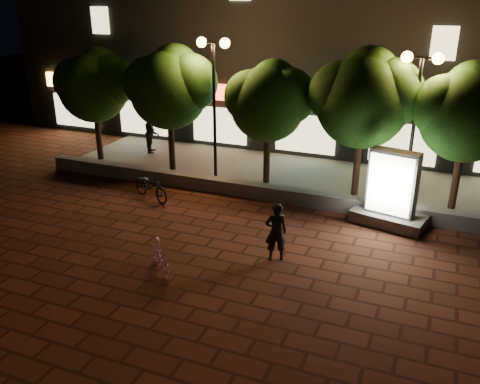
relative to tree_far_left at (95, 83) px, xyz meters
The scene contains 16 objects.
ground 9.43m from the tree_far_left, 38.18° to the right, with size 80.00×80.00×0.00m, color #56271B.
retaining_wall 7.72m from the tree_far_left, 11.89° to the right, with size 16.00×0.45×0.50m, color slate.
sidewalk 7.74m from the tree_far_left, ahead, with size 16.00×5.00×0.08m, color slate.
building_block 10.38m from the tree_far_left, 47.32° to the left, with size 28.00×8.12×11.30m.
tree_far_left is the anchor object (origin of this frame).
tree_left 3.51m from the tree_far_left, ahead, with size 3.60×3.00×4.89m.
tree_mid 7.50m from the tree_far_left, ahead, with size 3.24×2.70×4.50m.
tree_right 10.81m from the tree_far_left, ahead, with size 3.72×3.10×5.07m.
tree_far_right 14.00m from the tree_far_left, ahead, with size 3.48×2.90×4.76m.
street_lamp_left 5.50m from the tree_far_left, ahead, with size 1.26×0.36×5.18m.
street_lamp_right 12.47m from the tree_far_left, ahead, with size 1.26×0.36×4.98m.
ad_kiosk 12.52m from the tree_far_left, ahead, with size 2.39×1.56×2.38m.
scooter_pink 10.47m from the tree_far_left, 45.39° to the right, with size 0.41×1.46×0.88m, color #C082A4.
rider 11.28m from the tree_far_left, 29.44° to the right, with size 0.60×0.39×1.65m, color black.
scooter_parked 5.89m from the tree_far_left, 35.08° to the right, with size 0.64×1.83×0.96m, color black.
pedestrian 3.25m from the tree_far_left, 48.39° to the left, with size 0.85×0.66×1.74m, color black.
Camera 1 is at (6.29, -11.49, 6.77)m, focal length 37.87 mm.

